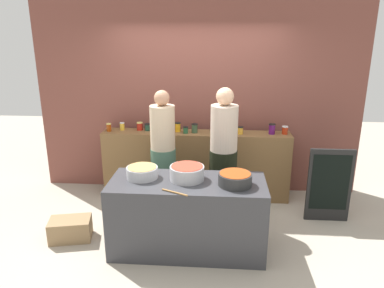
# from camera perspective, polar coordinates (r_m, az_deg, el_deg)

# --- Properties ---
(ground) EXTENTS (12.00, 12.00, 0.00)m
(ground) POSITION_cam_1_polar(r_m,az_deg,el_deg) (4.63, -0.34, -13.82)
(ground) COLOR #A99E8D
(storefront_wall) EXTENTS (4.80, 0.12, 3.00)m
(storefront_wall) POSITION_cam_1_polar(r_m,az_deg,el_deg) (5.48, 0.88, 7.96)
(storefront_wall) COLOR brown
(storefront_wall) RESTS_ON ground
(display_shelf) EXTENTS (2.70, 0.36, 0.99)m
(display_shelf) POSITION_cam_1_polar(r_m,az_deg,el_deg) (5.40, 0.61, -3.24)
(display_shelf) COLOR brown
(display_shelf) RESTS_ON ground
(prep_table) EXTENTS (1.70, 0.70, 0.83)m
(prep_table) POSITION_cam_1_polar(r_m,az_deg,el_deg) (4.17, -0.69, -11.08)
(prep_table) COLOR #343539
(prep_table) RESTS_ON ground
(preserve_jar_0) EXTENTS (0.07, 0.07, 0.12)m
(preserve_jar_0) POSITION_cam_1_polar(r_m,az_deg,el_deg) (5.44, -12.81, 2.55)
(preserve_jar_0) COLOR #95390B
(preserve_jar_0) RESTS_ON display_shelf
(preserve_jar_1) EXTENTS (0.07, 0.07, 0.11)m
(preserve_jar_1) POSITION_cam_1_polar(r_m,az_deg,el_deg) (5.46, -10.81, 2.73)
(preserve_jar_1) COLOR gold
(preserve_jar_1) RESTS_ON display_shelf
(preserve_jar_2) EXTENTS (0.09, 0.09, 0.12)m
(preserve_jar_2) POSITION_cam_1_polar(r_m,az_deg,el_deg) (5.41, -8.12, 2.76)
(preserve_jar_2) COLOR #AD2316
(preserve_jar_2) RESTS_ON display_shelf
(preserve_jar_3) EXTENTS (0.08, 0.08, 0.10)m
(preserve_jar_3) POSITION_cam_1_polar(r_m,az_deg,el_deg) (5.38, -6.96, 2.64)
(preserve_jar_3) COLOR #244B39
(preserve_jar_3) RESTS_ON display_shelf
(preserve_jar_4) EXTENTS (0.09, 0.09, 0.13)m
(preserve_jar_4) POSITION_cam_1_polar(r_m,az_deg,el_deg) (5.26, -3.77, 2.57)
(preserve_jar_4) COLOR gold
(preserve_jar_4) RESTS_ON display_shelf
(preserve_jar_5) EXTENTS (0.08, 0.08, 0.13)m
(preserve_jar_5) POSITION_cam_1_polar(r_m,az_deg,el_deg) (5.28, -2.22, 2.65)
(preserve_jar_5) COLOR gold
(preserve_jar_5) RESTS_ON display_shelf
(preserve_jar_6) EXTENTS (0.07, 0.07, 0.10)m
(preserve_jar_6) POSITION_cam_1_polar(r_m,az_deg,el_deg) (5.20, -1.00, 2.20)
(preserve_jar_6) COLOR #265735
(preserve_jar_6) RESTS_ON display_shelf
(preserve_jar_7) EXTENTS (0.09, 0.09, 0.13)m
(preserve_jar_7) POSITION_cam_1_polar(r_m,az_deg,el_deg) (5.23, 0.40, 2.48)
(preserve_jar_7) COLOR #395337
(preserve_jar_7) RESTS_ON display_shelf
(preserve_jar_8) EXTENTS (0.09, 0.09, 0.12)m
(preserve_jar_8) POSITION_cam_1_polar(r_m,az_deg,el_deg) (5.22, 3.40, 2.36)
(preserve_jar_8) COLOR #1E5729
(preserve_jar_8) RESTS_ON display_shelf
(preserve_jar_9) EXTENTS (0.07, 0.07, 0.14)m
(preserve_jar_9) POSITION_cam_1_polar(r_m,az_deg,el_deg) (5.24, 5.14, 2.54)
(preserve_jar_9) COLOR brown
(preserve_jar_9) RESTS_ON display_shelf
(preserve_jar_10) EXTENTS (0.09, 0.09, 0.13)m
(preserve_jar_10) POSITION_cam_1_polar(r_m,az_deg,el_deg) (5.23, 6.30, 2.36)
(preserve_jar_10) COLOR #94480B
(preserve_jar_10) RESTS_ON display_shelf
(preserve_jar_11) EXTENTS (0.08, 0.08, 0.11)m
(preserve_jar_11) POSITION_cam_1_polar(r_m,az_deg,el_deg) (5.20, 7.52, 2.13)
(preserve_jar_11) COLOR gold
(preserve_jar_11) RESTS_ON display_shelf
(preserve_jar_12) EXTENTS (0.09, 0.09, 0.15)m
(preserve_jar_12) POSITION_cam_1_polar(r_m,az_deg,el_deg) (5.28, 12.32, 2.31)
(preserve_jar_12) COLOR #541559
(preserve_jar_12) RESTS_ON display_shelf
(preserve_jar_13) EXTENTS (0.08, 0.08, 0.11)m
(preserve_jar_13) POSITION_cam_1_polar(r_m,az_deg,el_deg) (5.32, 14.25, 2.11)
(preserve_jar_13) COLOR #AC2A10
(preserve_jar_13) RESTS_ON display_shelf
(cooking_pot_left) EXTENTS (0.35, 0.35, 0.13)m
(cooking_pot_left) POSITION_cam_1_polar(r_m,az_deg,el_deg) (4.10, -7.75, -4.37)
(cooking_pot_left) COLOR #B7B7BC
(cooking_pot_left) RESTS_ON prep_table
(cooking_pot_center) EXTENTS (0.38, 0.38, 0.16)m
(cooking_pot_center) POSITION_cam_1_polar(r_m,az_deg,el_deg) (4.01, -0.78, -4.49)
(cooking_pot_center) COLOR #B7B7BC
(cooking_pot_center) RESTS_ON prep_table
(cooking_pot_right) EXTENTS (0.36, 0.36, 0.13)m
(cooking_pot_right) POSITION_cam_1_polar(r_m,az_deg,el_deg) (3.90, 6.70, -5.45)
(cooking_pot_right) COLOR #2D2D2D
(cooking_pot_right) RESTS_ON prep_table
(wooden_spoon) EXTENTS (0.28, 0.15, 0.02)m
(wooden_spoon) POSITION_cam_1_polar(r_m,az_deg,el_deg) (3.71, -2.70, -7.52)
(wooden_spoon) COLOR #9E703D
(wooden_spoon) RESTS_ON prep_table
(cook_with_tongs) EXTENTS (0.33, 0.33, 1.68)m
(cook_with_tongs) POSITION_cam_1_polar(r_m,az_deg,el_deg) (4.82, -4.48, -2.44)
(cook_with_tongs) COLOR #426550
(cook_with_tongs) RESTS_ON ground
(cook_in_cap) EXTENTS (0.35, 0.35, 1.73)m
(cook_in_cap) POSITION_cam_1_polar(r_m,az_deg,el_deg) (4.70, 4.88, -2.68)
(cook_in_cap) COLOR black
(cook_in_cap) RESTS_ON ground
(bread_crate) EXTENTS (0.53, 0.40, 0.26)m
(bread_crate) POSITION_cam_1_polar(r_m,az_deg,el_deg) (4.71, -18.37, -12.45)
(bread_crate) COLOR #91724D
(bread_crate) RESTS_ON ground
(chalkboard_sign) EXTENTS (0.56, 0.05, 0.98)m
(chalkboard_sign) POSITION_cam_1_polar(r_m,az_deg,el_deg) (5.03, 20.57, -6.02)
(chalkboard_sign) COLOR black
(chalkboard_sign) RESTS_ON ground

